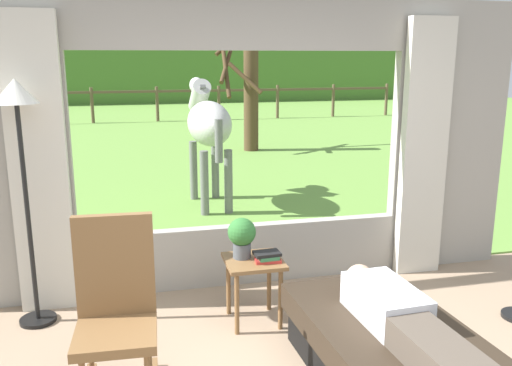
{
  "coord_description": "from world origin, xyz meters",
  "views": [
    {
      "loc": [
        -1.0,
        -2.34,
        2.05
      ],
      "look_at": [
        0.0,
        1.8,
        1.05
      ],
      "focal_mm": 37.85,
      "sensor_mm": 36.0,
      "label": 1
    }
  ],
  "objects_px": {
    "reclining_person": "(400,318)",
    "horse": "(208,124)",
    "book_stack": "(268,257)",
    "side_table": "(254,271)",
    "pasture_tree": "(248,90)",
    "potted_plant": "(242,235)",
    "floor_lamp_left": "(19,129)",
    "rocking_chair": "(116,310)",
    "recliner_sofa": "(393,359)"
  },
  "relations": [
    {
      "from": "potted_plant",
      "to": "book_stack",
      "type": "distance_m",
      "value": 0.26
    },
    {
      "from": "side_table",
      "to": "floor_lamp_left",
      "type": "relative_size",
      "value": 0.27
    },
    {
      "from": "potted_plant",
      "to": "side_table",
      "type": "bearing_deg",
      "value": -36.87
    },
    {
      "from": "side_table",
      "to": "rocking_chair",
      "type": "bearing_deg",
      "value": -146.2
    },
    {
      "from": "floor_lamp_left",
      "to": "pasture_tree",
      "type": "distance_m",
      "value": 8.08
    },
    {
      "from": "side_table",
      "to": "potted_plant",
      "type": "distance_m",
      "value": 0.29
    },
    {
      "from": "rocking_chair",
      "to": "recliner_sofa",
      "type": "bearing_deg",
      "value": -10.72
    },
    {
      "from": "side_table",
      "to": "horse",
      "type": "distance_m",
      "value": 3.56
    },
    {
      "from": "side_table",
      "to": "horse",
      "type": "relative_size",
      "value": 0.29
    },
    {
      "from": "potted_plant",
      "to": "book_stack",
      "type": "xyz_separation_m",
      "value": [
        0.17,
        -0.12,
        -0.14
      ]
    },
    {
      "from": "book_stack",
      "to": "floor_lamp_left",
      "type": "distance_m",
      "value": 2.06
    },
    {
      "from": "side_table",
      "to": "potted_plant",
      "type": "height_order",
      "value": "potted_plant"
    },
    {
      "from": "rocking_chair",
      "to": "side_table",
      "type": "bearing_deg",
      "value": 36.94
    },
    {
      "from": "side_table",
      "to": "horse",
      "type": "xyz_separation_m",
      "value": [
        0.18,
        3.48,
        0.73
      ]
    },
    {
      "from": "pasture_tree",
      "to": "horse",
      "type": "bearing_deg",
      "value": -109.81
    },
    {
      "from": "floor_lamp_left",
      "to": "pasture_tree",
      "type": "bearing_deg",
      "value": 65.26
    },
    {
      "from": "side_table",
      "to": "floor_lamp_left",
      "type": "bearing_deg",
      "value": 166.64
    },
    {
      "from": "potted_plant",
      "to": "book_stack",
      "type": "height_order",
      "value": "potted_plant"
    },
    {
      "from": "pasture_tree",
      "to": "book_stack",
      "type": "bearing_deg",
      "value": -101.74
    },
    {
      "from": "rocking_chair",
      "to": "potted_plant",
      "type": "height_order",
      "value": "rocking_chair"
    },
    {
      "from": "reclining_person",
      "to": "side_table",
      "type": "distance_m",
      "value": 1.31
    },
    {
      "from": "reclining_person",
      "to": "rocking_chair",
      "type": "relative_size",
      "value": 1.28
    },
    {
      "from": "side_table",
      "to": "pasture_tree",
      "type": "bearing_deg",
      "value": 77.5
    },
    {
      "from": "side_table",
      "to": "pasture_tree",
      "type": "height_order",
      "value": "pasture_tree"
    },
    {
      "from": "rocking_chair",
      "to": "side_table",
      "type": "height_order",
      "value": "rocking_chair"
    },
    {
      "from": "recliner_sofa",
      "to": "pasture_tree",
      "type": "distance_m",
      "value": 8.96
    },
    {
      "from": "floor_lamp_left",
      "to": "reclining_person",
      "type": "bearing_deg",
      "value": -33.83
    },
    {
      "from": "rocking_chair",
      "to": "floor_lamp_left",
      "type": "xyz_separation_m",
      "value": [
        -0.64,
        1.08,
        0.99
      ]
    },
    {
      "from": "rocking_chair",
      "to": "book_stack",
      "type": "relative_size",
      "value": 5.34
    },
    {
      "from": "recliner_sofa",
      "to": "book_stack",
      "type": "xyz_separation_m",
      "value": [
        -0.54,
        1.03,
        0.34
      ]
    },
    {
      "from": "potted_plant",
      "to": "reclining_person",
      "type": "bearing_deg",
      "value": -59.39
    },
    {
      "from": "recliner_sofa",
      "to": "pasture_tree",
      "type": "relative_size",
      "value": 0.58
    },
    {
      "from": "potted_plant",
      "to": "floor_lamp_left",
      "type": "height_order",
      "value": "floor_lamp_left"
    },
    {
      "from": "recliner_sofa",
      "to": "side_table",
      "type": "relative_size",
      "value": 3.35
    },
    {
      "from": "recliner_sofa",
      "to": "potted_plant",
      "type": "relative_size",
      "value": 5.44
    },
    {
      "from": "book_stack",
      "to": "side_table",
      "type": "bearing_deg",
      "value": 146.75
    },
    {
      "from": "horse",
      "to": "floor_lamp_left",
      "type": "bearing_deg",
      "value": -123.45
    },
    {
      "from": "reclining_person",
      "to": "rocking_chair",
      "type": "xyz_separation_m",
      "value": [
        -1.66,
        0.46,
        0.02
      ]
    },
    {
      "from": "book_stack",
      "to": "floor_lamp_left",
      "type": "bearing_deg",
      "value": 165.43
    },
    {
      "from": "reclining_person",
      "to": "horse",
      "type": "height_order",
      "value": "horse"
    },
    {
      "from": "rocking_chair",
      "to": "book_stack",
      "type": "xyz_separation_m",
      "value": [
        1.12,
        0.62,
        0.01
      ]
    },
    {
      "from": "recliner_sofa",
      "to": "reclining_person",
      "type": "height_order",
      "value": "reclining_person"
    },
    {
      "from": "horse",
      "to": "reclining_person",
      "type": "bearing_deg",
      "value": -86.96
    },
    {
      "from": "horse",
      "to": "book_stack",
      "type": "bearing_deg",
      "value": -93.94
    },
    {
      "from": "side_table",
      "to": "potted_plant",
      "type": "xyz_separation_m",
      "value": [
        -0.08,
        0.06,
        0.28
      ]
    },
    {
      "from": "horse",
      "to": "potted_plant",
      "type": "bearing_deg",
      "value": -96.91
    },
    {
      "from": "rocking_chair",
      "to": "horse",
      "type": "xyz_separation_m",
      "value": [
        1.21,
        4.17,
        0.61
      ]
    },
    {
      "from": "reclining_person",
      "to": "horse",
      "type": "xyz_separation_m",
      "value": [
        -0.45,
        4.63,
        0.63
      ]
    },
    {
      "from": "potted_plant",
      "to": "horse",
      "type": "bearing_deg",
      "value": 85.6
    },
    {
      "from": "reclining_person",
      "to": "side_table",
      "type": "bearing_deg",
      "value": 116.23
    }
  ]
}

